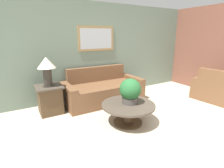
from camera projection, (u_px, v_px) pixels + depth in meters
name	position (u px, v px, depth m)	size (l,w,h in m)	color
ground_plane	(193.00, 143.00, 2.93)	(20.00, 20.00, 0.00)	#BCAD93
wall_back	(106.00, 51.00, 5.07)	(7.72, 0.09, 2.60)	slate
wall_right	(216.00, 50.00, 5.21)	(0.06, 4.99, 2.60)	brown
couch_main	(103.00, 91.00, 4.71)	(2.08, 0.97, 0.90)	brown
armchair	(217.00, 90.00, 4.75)	(0.94, 1.19, 0.90)	brown
coffee_table	(128.00, 109.00, 3.52)	(1.07, 1.07, 0.42)	#4C3823
side_table	(50.00, 99.00, 3.99)	(0.57, 0.57, 0.65)	#4C3823
table_lamp	(47.00, 67.00, 3.78)	(0.40, 0.40, 0.65)	#2D2823
potted_plant_on_table	(130.00, 91.00, 3.47)	(0.43, 0.43, 0.51)	#4C4742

